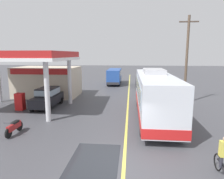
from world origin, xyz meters
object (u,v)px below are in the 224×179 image
Objects in this scene: pedestrian_near_pump at (37,97)px; motorcycle_parked_forecourt at (14,127)px; coach_bus_main at (155,95)px; car_at_pump at (48,96)px; cyclist_on_shoulder at (224,159)px; car_trailing_behind_bus at (142,79)px; minibus_opposing_lane at (114,75)px.

motorcycle_parked_forecourt is at bearing -76.18° from pedestrian_near_pump.
car_at_pump is at bearing 167.63° from coach_bus_main.
motorcycle_parked_forecourt is (-10.80, 3.42, -0.34)m from cyclist_on_shoulder.
motorcycle_parked_forecourt is 0.43× the size of car_trailing_behind_bus.
cyclist_on_shoulder is at bearing -40.85° from car_at_pump.
minibus_opposing_lane is 25.76m from cyclist_on_shoulder.
cyclist_on_shoulder is 23.58m from car_trailing_behind_bus.
coach_bus_main is at bearing -11.16° from pedestrian_near_pump.
car_trailing_behind_bus is (-2.07, 23.48, 0.23)m from cyclist_on_shoulder.
pedestrian_near_pump is (-12.38, 9.81, 0.15)m from cyclist_on_shoulder.
cyclist_on_shoulder is at bearing -84.97° from car_trailing_behind_bus.
coach_bus_main is 2.63× the size of car_trailing_behind_bus.
cyclist_on_shoulder is 1.01× the size of motorcycle_parked_forecourt.
minibus_opposing_lane is 16.28m from pedestrian_near_pump.
car_trailing_behind_bus is (8.74, 20.06, 0.57)m from motorcycle_parked_forecourt.
car_at_pump is at bearing -108.15° from minibus_opposing_lane.
motorcycle_parked_forecourt is at bearing -113.53° from car_trailing_behind_bus.
coach_bus_main is 1.80× the size of minibus_opposing_lane.
car_at_pump is (-9.49, 2.08, -0.71)m from coach_bus_main.
car_trailing_behind_bus is at bearing 55.78° from car_at_pump.
car_at_pump reaches higher than cyclist_on_shoulder.
car_at_pump reaches higher than motorcycle_parked_forecourt.
cyclist_on_shoulder is at bearing -76.44° from coach_bus_main.
car_at_pump is 2.53× the size of pedestrian_near_pump.
coach_bus_main is 17.80m from minibus_opposing_lane.
car_trailing_behind_bus is at bearing 95.03° from cyclist_on_shoulder.
minibus_opposing_lane is 3.41× the size of motorcycle_parked_forecourt.
car_trailing_behind_bus is at bearing -18.64° from minibus_opposing_lane.
coach_bus_main is 6.13× the size of motorcycle_parked_forecourt.
coach_bus_main is at bearing -75.24° from minibus_opposing_lane.
minibus_opposing_lane reaches higher than car_trailing_behind_bus.
car_at_pump and car_trailing_behind_bus have the same top height.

